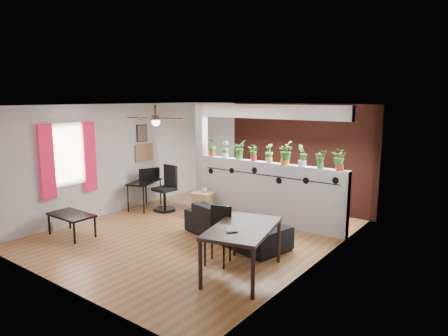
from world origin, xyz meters
TOP-DOWN VIEW (x-y plane):
  - room_shell at (0.00, 0.00)m, footprint 6.30×7.10m
  - partition_wall at (0.80, 1.50)m, footprint 3.60×0.18m
  - ceiling_header at (0.80, 1.50)m, footprint 3.60×0.18m
  - pier_column at (-1.11, 1.50)m, footprint 0.22×0.20m
  - brick_panel at (0.80, 2.97)m, footprint 3.90×0.05m
  - vine_decal at (0.80, 1.40)m, footprint 3.31×0.01m
  - window_assembly at (-2.56, -1.20)m, footprint 0.09×1.30m
  - baseboard_heater at (-2.54, -1.20)m, footprint 0.08×1.00m
  - corkboard at (-2.58, 0.95)m, footprint 0.03×0.60m
  - framed_art at (-2.58, 0.90)m, footprint 0.03×0.34m
  - ceiling_fan at (-0.80, -0.30)m, footprint 1.19×1.19m
  - potted_plant_0 at (-0.78, 1.50)m, footprint 0.23×0.20m
  - potted_plant_1 at (-0.38, 1.50)m, footprint 0.25×0.24m
  - potted_plant_2 at (0.01, 1.50)m, footprint 0.24×0.27m
  - potted_plant_3 at (0.41, 1.50)m, footprint 0.20×0.17m
  - potted_plant_4 at (0.80, 1.50)m, footprint 0.24×0.22m
  - potted_plant_5 at (1.20, 1.50)m, footprint 0.32×0.33m
  - potted_plant_6 at (1.59, 1.50)m, footprint 0.29×0.30m
  - potted_plant_7 at (1.99, 1.50)m, footprint 0.23×0.23m
  - potted_plant_8 at (2.38, 1.50)m, footprint 0.23×0.19m
  - sofa at (0.87, 0.15)m, footprint 2.26×1.28m
  - cube_shelf at (-0.71, 1.04)m, footprint 0.54×0.50m
  - cup at (-0.66, 1.04)m, footprint 0.16×0.16m
  - computer_desk at (-2.25, 0.63)m, footprint 0.79×1.07m
  - monitor at (-2.25, 0.78)m, footprint 0.30×0.16m
  - office_chair at (-1.67, 0.82)m, footprint 0.57×0.57m
  - dining_table at (1.86, -1.06)m, footprint 1.20×1.62m
  - book at (1.76, -1.36)m, footprint 0.29×0.30m
  - folding_chair at (1.26, -0.88)m, footprint 0.49×0.49m
  - coffee_table at (-1.90, -1.63)m, footprint 0.97×0.55m

SIDE VIEW (x-z plane):
  - baseboard_heater at x=-2.54m, z-range 0.00..0.18m
  - cube_shelf at x=-0.71m, z-range 0.00..0.55m
  - sofa at x=0.87m, z-range 0.00..0.62m
  - coffee_table at x=-1.90m, z-range 0.18..0.63m
  - office_chair at x=-1.67m, z-range -0.06..1.03m
  - folding_chair at x=1.26m, z-range 0.09..1.05m
  - cup at x=-0.66m, z-range 0.55..0.66m
  - computer_desk at x=-2.25m, z-range 0.28..0.98m
  - partition_wall at x=0.80m, z-range 0.00..1.35m
  - dining_table at x=1.86m, z-range 0.31..1.10m
  - monitor at x=-2.25m, z-range 0.70..0.87m
  - book at x=1.76m, z-range 0.79..0.81m
  - vine_decal at x=0.80m, z-range 0.93..1.23m
  - room_shell at x=0.00m, z-range -0.15..2.75m
  - pier_column at x=-1.11m, z-range 0.00..2.60m
  - brick_panel at x=0.80m, z-range 0.00..2.60m
  - corkboard at x=-2.58m, z-range 1.12..1.58m
  - window_assembly at x=-2.56m, z-range 0.73..2.28m
  - potted_plant_7 at x=1.99m, z-range 1.36..1.74m
  - potted_plant_3 at x=0.41m, z-range 1.36..1.74m
  - potted_plant_1 at x=-0.38m, z-range 1.36..1.75m
  - potted_plant_4 at x=0.80m, z-range 1.36..1.77m
  - potted_plant_0 at x=-0.78m, z-range 1.36..1.79m
  - potted_plant_8 at x=2.38m, z-range 1.36..1.79m
  - potted_plant_2 at x=0.01m, z-range 1.36..1.79m
  - potted_plant_6 at x=1.59m, z-range 1.36..1.81m
  - potted_plant_5 at x=1.20m, z-range 1.36..1.85m
  - framed_art at x=-2.58m, z-range 1.63..2.07m
  - ceiling_fan at x=-0.80m, z-range 2.10..2.53m
  - ceiling_header at x=0.80m, z-range 2.30..2.60m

